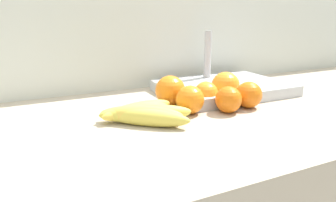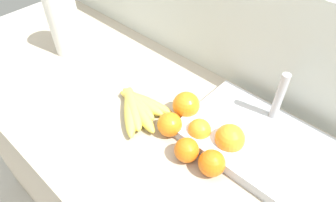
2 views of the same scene
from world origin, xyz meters
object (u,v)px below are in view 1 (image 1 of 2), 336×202
banana_bunch (141,113)px  orange_back_right (249,95)px  orange_center (228,100)px  orange_front (225,86)px  orange_right (190,100)px  orange_back_left (206,94)px  sink_basin (223,87)px  orange_far_right (170,91)px

banana_bunch → orange_back_right: 0.30m
banana_bunch → orange_center: orange_center is taller
orange_back_right → orange_front: (-0.01, 0.09, 0.01)m
orange_center → orange_right: bearing=159.7°
orange_front → banana_bunch: bearing=-165.7°
banana_bunch → orange_center: size_ratio=3.21×
orange_front → orange_back_left: orange_front is taller
orange_back_left → orange_right: bearing=-149.7°
banana_bunch → sink_basin: bearing=23.2°
sink_basin → orange_back_right: bearing=-101.0°
orange_far_right → sink_basin: (0.21, 0.05, -0.02)m
banana_bunch → orange_far_right: size_ratio=2.63×
sink_basin → orange_back_left: bearing=-142.6°
orange_back_right → orange_right: (-0.17, 0.02, 0.00)m
banana_bunch → orange_right: size_ratio=3.03×
banana_bunch → orange_far_right: 0.15m
banana_bunch → orange_back_right: size_ratio=3.08×
orange_back_right → orange_center: bearing=-171.3°
orange_center → orange_back_left: size_ratio=1.02×
orange_right → orange_back_left: size_ratio=1.08×
orange_front → orange_right: size_ratio=1.14×
orange_back_left → orange_far_right: (-0.09, 0.04, 0.01)m
orange_center → orange_far_right: size_ratio=0.82×
orange_center → orange_back_left: (-0.02, 0.08, -0.00)m
orange_far_right → orange_back_left: bearing=-26.7°
orange_right → sink_basin: bearing=34.9°
orange_back_right → orange_far_right: bearing=148.5°
banana_bunch → orange_back_left: orange_back_left is taller
orange_front → orange_center: bearing=-121.9°
orange_center → orange_front: bearing=58.1°
orange_back_right → orange_far_right: size_ratio=0.85×
orange_right → orange_back_left: bearing=30.3°
orange_right → orange_center: size_ratio=1.06×
orange_front → orange_far_right: bearing=174.3°
orange_back_right → orange_far_right: 0.21m
orange_far_right → sink_basin: bearing=13.6°
orange_right → orange_front: bearing=24.0°
orange_back_right → orange_front: bearing=95.6°
orange_front → sink_basin: (0.04, 0.07, -0.02)m
orange_center → sink_basin: (0.11, 0.17, -0.02)m
orange_back_right → orange_back_left: bearing=144.4°
sink_basin → orange_center: bearing=-121.5°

